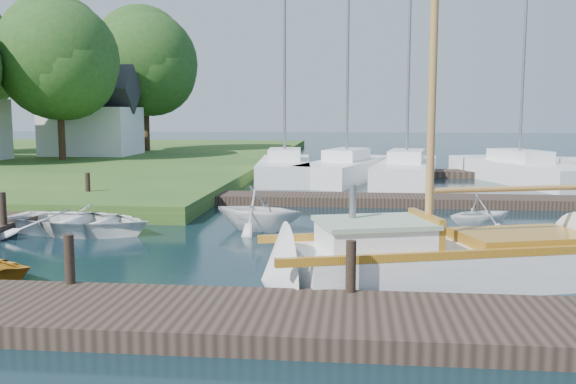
# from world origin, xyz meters

# --- Properties ---
(ground) EXTENTS (160.00, 160.00, 0.00)m
(ground) POSITION_xyz_m (0.00, 0.00, 0.00)
(ground) COLOR black
(ground) RESTS_ON ground
(near_dock) EXTENTS (18.00, 2.20, 0.30)m
(near_dock) POSITION_xyz_m (0.00, -6.00, 0.15)
(near_dock) COLOR black
(near_dock) RESTS_ON ground
(left_dock) EXTENTS (2.20, 18.00, 0.30)m
(left_dock) POSITION_xyz_m (-8.00, 2.00, 0.15)
(left_dock) COLOR black
(left_dock) RESTS_ON ground
(far_dock) EXTENTS (14.00, 1.60, 0.30)m
(far_dock) POSITION_xyz_m (2.00, 6.50, 0.15)
(far_dock) COLOR black
(far_dock) RESTS_ON ground
(pontoon) EXTENTS (30.00, 1.60, 0.30)m
(pontoon) POSITION_xyz_m (10.00, 16.00, 0.15)
(pontoon) COLOR black
(pontoon) RESTS_ON ground
(mooring_post_1) EXTENTS (0.16, 0.16, 0.80)m
(mooring_post_1) POSITION_xyz_m (-3.00, -5.00, 0.70)
(mooring_post_1) COLOR black
(mooring_post_1) RESTS_ON near_dock
(mooring_post_2) EXTENTS (0.16, 0.16, 0.80)m
(mooring_post_2) POSITION_xyz_m (1.50, -5.00, 0.70)
(mooring_post_2) COLOR black
(mooring_post_2) RESTS_ON near_dock
(mooring_post_4) EXTENTS (0.16, 0.16, 0.80)m
(mooring_post_4) POSITION_xyz_m (-7.00, 0.00, 0.70)
(mooring_post_4) COLOR black
(mooring_post_4) RESTS_ON left_dock
(mooring_post_5) EXTENTS (0.16, 0.16, 0.80)m
(mooring_post_5) POSITION_xyz_m (-7.00, 5.00, 0.70)
(mooring_post_5) COLOR black
(mooring_post_5) RESTS_ON left_dock
(sailboat) EXTENTS (7.41, 3.94, 9.83)m
(sailboat) POSITION_xyz_m (3.19, -3.25, 0.34)
(sailboat) COLOR white
(sailboat) RESTS_ON ground
(tender_a) EXTENTS (4.34, 3.46, 0.80)m
(tender_a) POSITION_xyz_m (-5.35, 0.63, 0.40)
(tender_a) COLOR white
(tender_a) RESTS_ON ground
(tender_b) EXTENTS (2.91, 2.69, 1.26)m
(tender_b) POSITION_xyz_m (-0.93, 1.54, 0.63)
(tender_b) COLOR white
(tender_b) RESTS_ON ground
(tender_d) EXTENTS (2.45, 2.34, 1.00)m
(tender_d) POSITION_xyz_m (4.83, 2.34, 0.50)
(tender_d) COLOR white
(tender_d) RESTS_ON ground
(marina_boat_0) EXTENTS (2.79, 7.39, 10.72)m
(marina_boat_0) POSITION_xyz_m (-1.61, 13.74, 0.57)
(marina_boat_0) COLOR white
(marina_boat_0) RESTS_ON ground
(marina_boat_1) EXTENTS (4.41, 8.17, 11.20)m
(marina_boat_1) POSITION_xyz_m (1.14, 13.92, 0.57)
(marina_boat_1) COLOR white
(marina_boat_1) RESTS_ON ground
(marina_boat_2) EXTENTS (3.45, 8.21, 12.47)m
(marina_boat_2) POSITION_xyz_m (3.74, 13.37, 0.58)
(marina_boat_2) COLOR white
(marina_boat_2) RESTS_ON ground
(marina_boat_3) EXTENTS (4.89, 9.00, 12.95)m
(marina_boat_3) POSITION_xyz_m (8.58, 13.89, 0.58)
(marina_boat_3) COLOR white
(marina_boat_3) RESTS_ON ground
(house_c) EXTENTS (5.25, 4.00, 5.28)m
(house_c) POSITION_xyz_m (-14.00, 22.00, 2.58)
(house_c) COLOR white
(house_c) RESTS_ON shore
(tree_3) EXTENTS (6.41, 6.38, 8.74)m
(tree_3) POSITION_xyz_m (-14.00, 18.05, 5.81)
(tree_3) COLOR #332114
(tree_3) RESTS_ON shore
(tree_7) EXTENTS (6.83, 6.83, 9.38)m
(tree_7) POSITION_xyz_m (-12.00, 26.05, 6.20)
(tree_7) COLOR #332114
(tree_7) RESTS_ON shore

